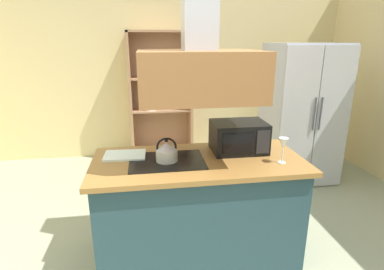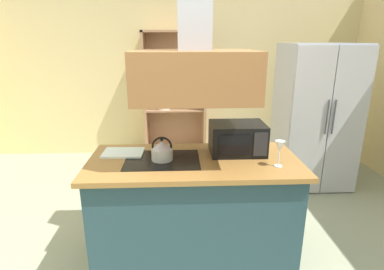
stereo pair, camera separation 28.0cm
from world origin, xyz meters
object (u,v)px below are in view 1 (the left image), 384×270
at_px(dish_cabinet, 161,103).
at_px(cutting_board, 125,155).
at_px(kettle, 167,151).
at_px(wine_glass_on_counter, 283,145).
at_px(refrigerator, 301,114).
at_px(microwave, 239,137).

xyz_separation_m(dish_cabinet, cutting_board, (-0.42, -2.32, 0.03)).
bearing_deg(dish_cabinet, cutting_board, -100.37).
height_order(kettle, wine_glass_on_counter, wine_glass_on_counter).
relative_size(dish_cabinet, cutting_board, 5.78).
xyz_separation_m(refrigerator, cutting_board, (-2.21, -1.24, 0.01)).
distance_m(microwave, wine_glass_on_counter, 0.41).
xyz_separation_m(refrigerator, dish_cabinet, (-1.79, 1.08, -0.02)).
relative_size(refrigerator, microwave, 3.91).
distance_m(dish_cabinet, wine_glass_on_counter, 2.78).
height_order(dish_cabinet, wine_glass_on_counter, dish_cabinet).
xyz_separation_m(cutting_board, wine_glass_on_counter, (1.24, -0.33, 0.14)).
relative_size(refrigerator, wine_glass_on_counter, 8.73).
relative_size(kettle, wine_glass_on_counter, 0.94).
bearing_deg(wine_glass_on_counter, cutting_board, 165.05).
bearing_deg(dish_cabinet, kettle, -91.96).
xyz_separation_m(dish_cabinet, wine_glass_on_counter, (0.81, -2.65, 0.17)).
relative_size(dish_cabinet, wine_glass_on_counter, 9.55).
bearing_deg(wine_glass_on_counter, kettle, 169.12).
distance_m(dish_cabinet, kettle, 2.48).
bearing_deg(cutting_board, wine_glass_on_counter, -14.95).
distance_m(cutting_board, microwave, 0.98).
bearing_deg(cutting_board, dish_cabinet, 79.63).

